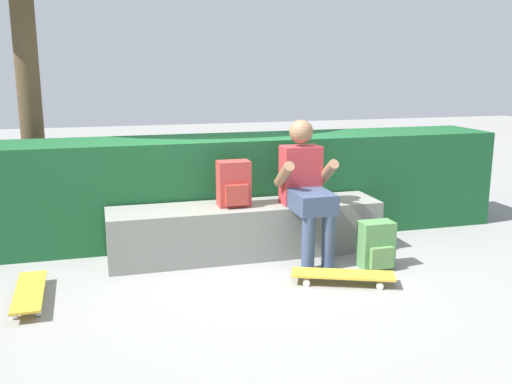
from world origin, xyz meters
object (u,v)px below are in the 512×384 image
at_px(backpack_on_ground, 376,246).
at_px(skateboard_near_person, 343,275).
at_px(person_skater, 306,185).
at_px(skateboard_beside_bench, 30,292).
at_px(backpack_on_bench, 234,184).
at_px(bench_main, 246,230).

bearing_deg(backpack_on_ground, skateboard_near_person, -147.20).
relative_size(skateboard_near_person, backpack_on_ground, 2.04).
xyz_separation_m(person_skater, backpack_on_ground, (0.49, -0.41, -0.47)).
distance_m(person_skater, backpack_on_ground, 0.79).
xyz_separation_m(skateboard_beside_bench, backpack_on_ground, (2.75, -0.02, 0.12)).
relative_size(backpack_on_bench, backpack_on_ground, 1.00).
distance_m(skateboard_beside_bench, backpack_on_bench, 1.87).
bearing_deg(skateboard_beside_bench, backpack_on_bench, 19.78).
distance_m(bench_main, skateboard_beside_bench, 1.89).
relative_size(bench_main, skateboard_beside_bench, 3.03).
height_order(person_skater, backpack_on_ground, person_skater).
xyz_separation_m(person_skater, backpack_on_bench, (-0.59, 0.21, -0.00)).
bearing_deg(backpack_on_bench, backpack_on_ground, -29.82).
height_order(skateboard_near_person, backpack_on_ground, backpack_on_ground).
xyz_separation_m(bench_main, backpack_on_ground, (0.97, -0.63, -0.04)).
distance_m(skateboard_near_person, backpack_on_bench, 1.25).
bearing_deg(bench_main, skateboard_beside_bench, -161.11).
xyz_separation_m(skateboard_near_person, backpack_on_ground, (0.42, 0.27, 0.12)).
height_order(skateboard_beside_bench, backpack_on_ground, backpack_on_ground).
xyz_separation_m(skateboard_beside_bench, backpack_on_bench, (1.67, 0.60, 0.58)).
xyz_separation_m(person_skater, skateboard_beside_bench, (-2.26, -0.39, -0.58)).
bearing_deg(person_skater, skateboard_beside_bench, -170.33).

